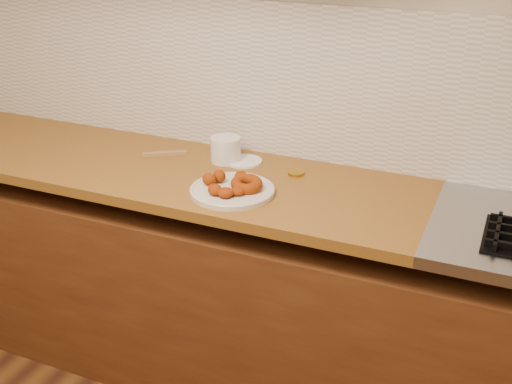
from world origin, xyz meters
The scene contains 11 objects.
wall_back centered at (0.00, 2.00, 1.35)m, with size 4.00×0.02×2.70m, color tan.
base_cabinet centered at (0.00, 1.69, 0.39)m, with size 3.60×0.60×0.77m, color #563314.
butcher_block centered at (-0.65, 1.69, 0.88)m, with size 2.30×0.62×0.04m, color brown.
backsplash centered at (0.00, 1.99, 1.20)m, with size 3.60×0.02×0.60m, color beige.
donut_plate centered at (-0.17, 1.57, 0.91)m, with size 0.30×0.30×0.02m, color beige.
ring_donut centered at (-0.12, 1.59, 0.94)m, with size 0.11×0.11×0.04m, color #7A2C03.
fried_dough_chunks centered at (-0.20, 1.55, 0.94)m, with size 0.19×0.21×0.05m.
plastic_tub centered at (-0.33, 1.83, 0.95)m, with size 0.12×0.12×0.10m, color silver.
tub_lid centered at (-0.25, 1.85, 0.90)m, with size 0.14×0.14×0.01m, color white.
brass_jar_lid centered at (-0.02, 1.82, 0.91)m, with size 0.06×0.06×0.01m, color #A98518.
wooden_utensil centered at (-0.58, 1.79, 0.91)m, with size 0.18×0.02×0.01m, color olive.
Camera 1 is at (0.72, -0.28, 1.84)m, focal length 45.00 mm.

